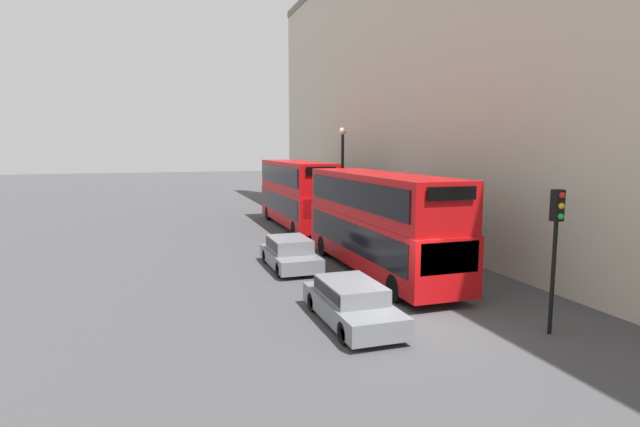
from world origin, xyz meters
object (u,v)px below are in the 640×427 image
at_px(bus_second_in_queue, 296,191).
at_px(traffic_light, 556,232).
at_px(bus_leading, 378,218).
at_px(pedestrian, 333,211).
at_px(car_hatchback, 290,252).
at_px(car_dark_sedan, 351,301).

xyz_separation_m(bus_second_in_queue, traffic_light, (1.78, -21.28, 0.58)).
distance_m(bus_leading, pedestrian, 14.34).
bearing_deg(car_hatchback, bus_second_in_queue, 73.07).
relative_size(bus_leading, traffic_light, 2.64).
height_order(car_dark_sedan, car_hatchback, car_hatchback).
distance_m(bus_second_in_queue, pedestrian, 3.44).
height_order(car_dark_sedan, traffic_light, traffic_light).
bearing_deg(bus_second_in_queue, traffic_light, -85.22).
distance_m(traffic_light, pedestrian, 22.21).
height_order(bus_leading, car_dark_sedan, bus_leading).
distance_m(bus_leading, car_dark_sedan, 6.65).
bearing_deg(car_dark_sedan, bus_leading, 58.09).
xyz_separation_m(bus_leading, traffic_light, (1.78, -8.12, 0.65)).
xyz_separation_m(bus_leading, car_dark_sedan, (-3.40, -5.46, -1.69)).
bearing_deg(bus_leading, traffic_light, -77.65).
relative_size(car_hatchback, pedestrian, 2.35).
bearing_deg(bus_second_in_queue, car_dark_sedan, -100.35).
height_order(bus_leading, bus_second_in_queue, bus_second_in_queue).
distance_m(bus_leading, bus_second_in_queue, 13.15).
xyz_separation_m(bus_leading, bus_second_in_queue, (0.00, 13.15, 0.07)).
height_order(car_dark_sedan, pedestrian, pedestrian).
bearing_deg(pedestrian, car_dark_sedan, -108.08).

